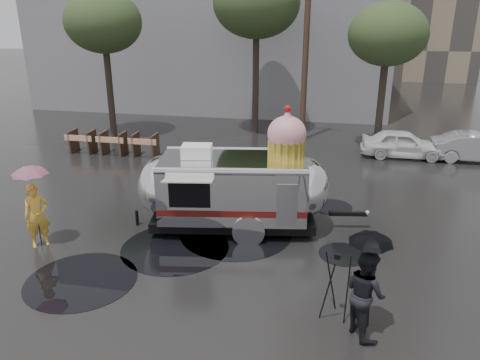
% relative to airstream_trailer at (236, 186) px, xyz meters
% --- Properties ---
extents(ground, '(120.00, 120.00, 0.00)m').
position_rel_airstream_trailer_xyz_m(ground, '(-1.29, -3.79, -1.31)').
color(ground, black).
rests_on(ground, ground).
extents(puddles, '(8.17, 7.65, 0.01)m').
position_rel_airstream_trailer_xyz_m(puddles, '(-0.76, -1.44, -1.31)').
color(puddles, black).
rests_on(puddles, ground).
extents(grey_building, '(22.00, 12.00, 13.00)m').
position_rel_airstream_trailer_xyz_m(grey_building, '(-5.29, 20.21, 5.19)').
color(grey_building, slate).
rests_on(grey_building, ground).
extents(utility_pole, '(1.60, 0.28, 9.00)m').
position_rel_airstream_trailer_xyz_m(utility_pole, '(1.21, 10.21, 3.31)').
color(utility_pole, '#473323').
rests_on(utility_pole, ground).
extents(tree_left, '(3.64, 3.64, 6.95)m').
position_rel_airstream_trailer_xyz_m(tree_left, '(-8.29, 9.21, 4.17)').
color(tree_left, '#382D26').
rests_on(tree_left, ground).
extents(tree_mid, '(4.20, 4.20, 8.03)m').
position_rel_airstream_trailer_xyz_m(tree_mid, '(-1.29, 11.21, 5.03)').
color(tree_mid, '#382D26').
rests_on(tree_mid, ground).
extents(tree_right, '(3.36, 3.36, 6.42)m').
position_rel_airstream_trailer_xyz_m(tree_right, '(4.71, 9.21, 3.74)').
color(tree_right, '#382D26').
rests_on(tree_right, ground).
extents(barricade_row, '(4.30, 0.80, 1.00)m').
position_rel_airstream_trailer_xyz_m(barricade_row, '(-6.84, 6.17, -0.79)').
color(barricade_row, '#473323').
rests_on(barricade_row, ground).
extents(airstream_trailer, '(6.89, 3.30, 3.75)m').
position_rel_airstream_trailer_xyz_m(airstream_trailer, '(0.00, 0.00, 0.00)').
color(airstream_trailer, silver).
rests_on(airstream_trailer, ground).
extents(person_left, '(0.76, 0.75, 1.78)m').
position_rel_airstream_trailer_xyz_m(person_left, '(-5.05, -2.18, -0.42)').
color(person_left, gold).
rests_on(person_left, ground).
extents(umbrella_pink, '(1.14, 1.14, 2.33)m').
position_rel_airstream_trailer_xyz_m(umbrella_pink, '(-5.05, -2.18, 0.62)').
color(umbrella_pink, pink).
rests_on(umbrella_pink, ground).
extents(person_right, '(0.88, 1.02, 1.86)m').
position_rel_airstream_trailer_xyz_m(person_right, '(3.45, -4.27, -0.38)').
color(person_right, black).
rests_on(person_right, ground).
extents(umbrella_black, '(1.04, 1.04, 2.26)m').
position_rel_airstream_trailer_xyz_m(umbrella_black, '(3.45, -4.27, 0.59)').
color(umbrella_black, black).
rests_on(umbrella_black, ground).
extents(tripod, '(0.58, 0.61, 1.50)m').
position_rel_airstream_trailer_xyz_m(tripod, '(2.88, -3.85, -0.43)').
color(tripod, black).
rests_on(tripod, ground).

